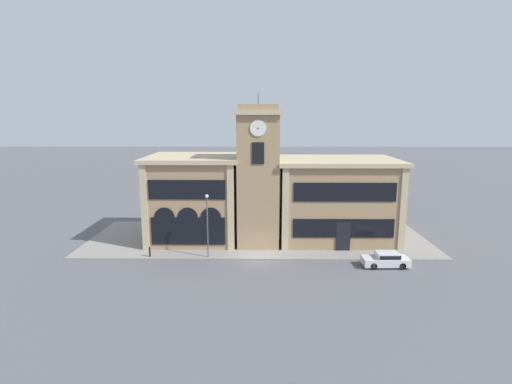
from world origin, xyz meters
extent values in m
plane|color=#56565B|center=(0.00, 0.00, 0.00)|extent=(300.00, 300.00, 0.00)
cube|color=gray|center=(0.00, 7.11, 0.07)|extent=(39.03, 14.22, 0.15)
cube|color=#9E7F5B|center=(0.00, 4.93, 7.17)|extent=(4.44, 4.44, 14.34)
cube|color=tan|center=(0.00, 4.93, 14.57)|extent=(5.14, 5.14, 0.45)
cube|color=#9E7F5B|center=(0.00, 4.93, 15.09)|extent=(4.09, 4.09, 0.60)
cylinder|color=#4C4C51|center=(0.00, 4.93, 15.99)|extent=(0.10, 0.10, 1.20)
cylinder|color=silver|center=(0.00, 2.66, 13.03)|extent=(1.63, 0.10, 1.63)
cylinder|color=black|center=(0.00, 2.59, 13.03)|extent=(0.13, 0.04, 0.13)
cylinder|color=silver|center=(-2.27, 4.93, 13.03)|extent=(0.10, 1.63, 1.63)
cylinder|color=black|center=(-2.34, 4.93, 13.03)|extent=(0.04, 0.13, 0.13)
cube|color=black|center=(0.00, 2.67, 10.51)|extent=(1.24, 0.10, 2.20)
cube|color=#9E7F5B|center=(-7.41, 7.47, 4.66)|extent=(9.79, 9.51, 9.31)
cube|color=tan|center=(-7.41, 7.47, 9.54)|extent=(10.49, 10.21, 0.45)
cube|color=tan|center=(-11.96, 2.65, 4.66)|extent=(0.70, 0.16, 9.31)
cube|color=tan|center=(-2.87, 2.65, 4.66)|extent=(0.70, 0.16, 9.31)
cube|color=black|center=(-7.41, 2.67, 6.70)|extent=(8.02, 0.10, 2.05)
cube|color=black|center=(-7.41, 2.67, 2.23)|extent=(7.83, 0.10, 2.98)
cylinder|color=black|center=(-9.86, 2.66, 3.72)|extent=(2.15, 0.06, 2.15)
cylinder|color=black|center=(-7.41, 2.66, 3.72)|extent=(2.15, 0.06, 2.15)
cylinder|color=black|center=(-4.97, 2.66, 3.72)|extent=(2.15, 0.06, 2.15)
cube|color=#9E7F5B|center=(9.02, 7.47, 4.50)|extent=(12.99, 9.51, 8.99)
cube|color=tan|center=(9.02, 7.47, 9.22)|extent=(13.69, 10.21, 0.45)
cube|color=tan|center=(2.87, 2.65, 4.50)|extent=(0.70, 0.16, 8.99)
cube|color=tan|center=(15.17, 2.65, 4.50)|extent=(0.70, 0.16, 8.99)
cube|color=black|center=(9.02, 2.67, 6.47)|extent=(10.65, 0.10, 1.98)
cube|color=black|center=(9.02, 2.66, 1.62)|extent=(1.50, 0.12, 3.24)
cube|color=black|center=(9.02, 2.67, 2.59)|extent=(10.65, 0.10, 2.01)
cube|color=silver|center=(12.26, -1.54, 0.55)|extent=(4.41, 1.88, 0.73)
cube|color=silver|center=(12.43, -1.54, 1.16)|extent=(2.13, 1.66, 0.50)
cube|color=black|center=(12.43, -1.54, 1.16)|extent=(2.04, 1.70, 0.37)
cylinder|color=black|center=(10.92, -2.36, 0.33)|extent=(0.67, 0.23, 0.66)
cylinder|color=black|center=(10.89, -0.77, 0.33)|extent=(0.67, 0.23, 0.66)
cylinder|color=black|center=(13.63, -2.31, 0.33)|extent=(0.67, 0.23, 0.66)
cylinder|color=black|center=(13.60, -0.72, 0.33)|extent=(0.67, 0.23, 0.66)
cylinder|color=#4C4C51|center=(-5.05, 0.52, 3.21)|extent=(0.12, 0.12, 6.12)
sphere|color=silver|center=(-5.05, 0.52, 6.45)|extent=(0.36, 0.36, 0.36)
cylinder|color=black|center=(-11.00, 0.57, 0.60)|extent=(0.18, 0.18, 0.90)
sphere|color=black|center=(-11.00, 0.57, 1.13)|extent=(0.16, 0.16, 0.16)
camera|label=1|loc=(0.19, -37.98, 14.24)|focal=28.00mm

